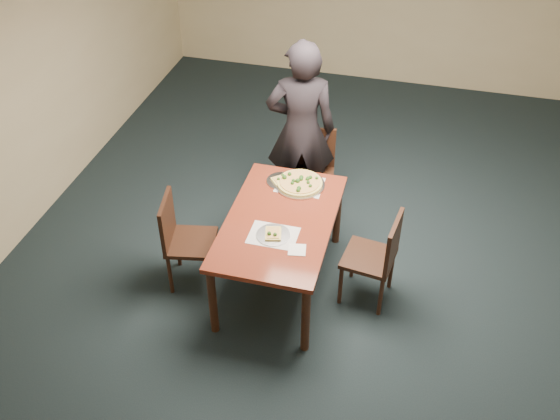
% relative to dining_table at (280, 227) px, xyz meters
% --- Properties ---
extents(ground, '(8.00, 8.00, 0.00)m').
position_rel_dining_table_xyz_m(ground, '(0.35, 0.28, -0.66)').
color(ground, black).
rests_on(ground, ground).
extents(room_shell, '(8.00, 8.00, 8.00)m').
position_rel_dining_table_xyz_m(room_shell, '(0.35, 0.28, 1.08)').
color(room_shell, '#CDBA8E').
rests_on(room_shell, ground).
extents(dining_table, '(0.90, 1.50, 0.75)m').
position_rel_dining_table_xyz_m(dining_table, '(0.00, 0.00, 0.00)').
color(dining_table, '#5E1F12').
rests_on(dining_table, ground).
extents(chair_far, '(0.47, 0.47, 0.91)m').
position_rel_dining_table_xyz_m(chair_far, '(0.05, 1.15, -0.14)').
color(chair_far, black).
rests_on(chair_far, ground).
extents(chair_left, '(0.49, 0.49, 0.91)m').
position_rel_dining_table_xyz_m(chair_left, '(-0.85, -0.17, -0.14)').
color(chair_left, black).
rests_on(chair_left, ground).
extents(chair_right, '(0.47, 0.47, 0.91)m').
position_rel_dining_table_xyz_m(chair_right, '(0.85, 0.03, -0.14)').
color(chair_right, black).
rests_on(chair_right, ground).
extents(diner, '(0.77, 0.60, 1.86)m').
position_rel_dining_table_xyz_m(diner, '(-0.09, 1.15, 0.27)').
color(diner, black).
rests_on(diner, ground).
extents(placemat_main, '(0.42, 0.32, 0.00)m').
position_rel_dining_table_xyz_m(placemat_main, '(0.05, 0.52, 0.09)').
color(placemat_main, white).
rests_on(placemat_main, dining_table).
extents(placemat_near, '(0.40, 0.30, 0.00)m').
position_rel_dining_table_xyz_m(placemat_near, '(-0.00, -0.22, 0.09)').
color(placemat_near, white).
rests_on(placemat_near, dining_table).
extents(pizza_pan, '(0.46, 0.46, 0.07)m').
position_rel_dining_table_xyz_m(pizza_pan, '(0.05, 0.52, 0.12)').
color(pizza_pan, silver).
rests_on(pizza_pan, dining_table).
extents(slice_plate_near, '(0.28, 0.28, 0.06)m').
position_rel_dining_table_xyz_m(slice_plate_near, '(-0.00, -0.22, 0.11)').
color(slice_plate_near, silver).
rests_on(slice_plate_near, dining_table).
extents(slice_plate_far, '(0.28, 0.28, 0.05)m').
position_rel_dining_table_xyz_m(slice_plate_far, '(-0.12, 0.53, 0.10)').
color(slice_plate_far, silver).
rests_on(slice_plate_far, dining_table).
extents(napkin, '(0.16, 0.16, 0.01)m').
position_rel_dining_table_xyz_m(napkin, '(0.23, -0.34, 0.09)').
color(napkin, white).
rests_on(napkin, dining_table).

